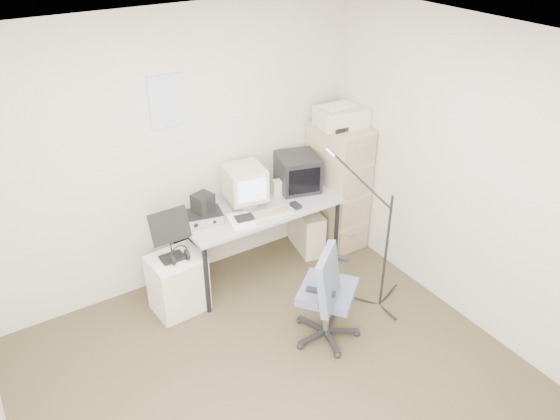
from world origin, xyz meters
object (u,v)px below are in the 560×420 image
filing_cabinet (337,186)px  side_cart (178,283)px  office_chair (328,290)px  desk (259,238)px

filing_cabinet → side_cart: (-1.85, -0.15, -0.37)m
office_chair → side_cart: size_ratio=1.77×
filing_cabinet → desk: filing_cabinet is taller
office_chair → desk: bearing=50.6°
desk → side_cart: (-0.90, -0.12, -0.09)m
filing_cabinet → desk: bearing=-178.2°
desk → office_chair: size_ratio=1.53×
filing_cabinet → side_cart: size_ratio=2.35×
filing_cabinet → side_cart: bearing=-175.4°
office_chair → side_cart: office_chair is taller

